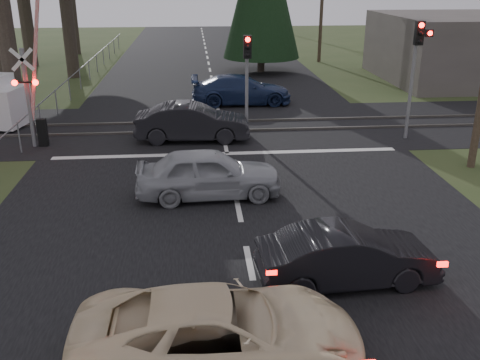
{
  "coord_description": "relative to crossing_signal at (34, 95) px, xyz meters",
  "views": [
    {
      "loc": [
        -1.18,
        -11.0,
        6.4
      ],
      "look_at": [
        -0.04,
        2.08,
        1.3
      ],
      "focal_mm": 40.0,
      "sensor_mm": 36.0,
      "label": 1
    }
  ],
  "objects": [
    {
      "name": "rail_near",
      "position": [
        7.27,
        1.41,
        -2.01
      ],
      "size": [
        120.0,
        0.12,
        0.1
      ],
      "primitive_type": "cube",
      "color": "#59544C",
      "rests_on": "ground"
    },
    {
      "name": "cream_coupe",
      "position": [
        6.39,
        -13.26,
        -1.37
      ],
      "size": [
        4.94,
        2.28,
        1.37
      ],
      "primitive_type": "imported",
      "rotation": [
        0.0,
        0.0,
        1.57
      ],
      "color": "beige",
      "rests_on": "ground"
    },
    {
      "name": "rail_far",
      "position": [
        7.27,
        3.01,
        -2.01
      ],
      "size": [
        120.0,
        0.12,
        0.1
      ],
      "primitive_type": "cube",
      "color": "#59544C",
      "rests_on": "ground"
    },
    {
      "name": "silver_car",
      "position": [
        6.46,
        -5.66,
        -1.31
      ],
      "size": [
        4.44,
        1.91,
        1.49
      ],
      "primitive_type": "imported",
      "rotation": [
        0.0,
        0.0,
        1.61
      ],
      "color": "gray",
      "rests_on": "ground"
    },
    {
      "name": "road",
      "position": [
        7.27,
        0.21,
        -2.05
      ],
      "size": [
        14.0,
        100.0,
        0.01
      ],
      "primitive_type": "cube",
      "color": "black",
      "rests_on": "ground"
    },
    {
      "name": "fence_left",
      "position": [
        -0.53,
        12.71,
        -2.06
      ],
      "size": [
        0.1,
        36.0,
        1.2
      ],
      "primitive_type": null,
      "color": "slate",
      "rests_on": "ground"
    },
    {
      "name": "ground",
      "position": [
        7.27,
        -9.79,
        -2.06
      ],
      "size": [
        120.0,
        120.0,
        0.0
      ],
      "primitive_type": "plane",
      "color": "#2E3E1C",
      "rests_on": "ground"
    },
    {
      "name": "stop_line",
      "position": [
        7.27,
        -1.59,
        -2.05
      ],
      "size": [
        13.0,
        0.35,
        0.0
      ],
      "primitive_type": "cube",
      "color": "silver",
      "rests_on": "ground"
    },
    {
      "name": "blue_sedan",
      "position": [
        8.55,
        6.58,
        -1.31
      ],
      "size": [
        5.15,
        2.1,
        1.49
      ],
      "primitive_type": "imported",
      "rotation": [
        0.0,
        0.0,
        1.57
      ],
      "color": "#19274B",
      "rests_on": "ground"
    },
    {
      "name": "rail_corridor",
      "position": [
        7.27,
        2.21,
        -2.05
      ],
      "size": [
        120.0,
        8.0,
        0.01
      ],
      "primitive_type": "cube",
      "color": "black",
      "rests_on": "ground"
    },
    {
      "name": "dark_hatchback",
      "position": [
        9.31,
        -10.8,
        -1.41
      ],
      "size": [
        4.0,
        1.64,
        1.29
      ],
      "primitive_type": "imported",
      "rotation": [
        0.0,
        0.0,
        1.64
      ],
      "color": "black",
      "rests_on": "ground"
    },
    {
      "name": "traffic_signal_center",
      "position": [
        8.27,
        0.89,
        0.75
      ],
      "size": [
        0.32,
        0.48,
        4.1
      ],
      "color": "slate",
      "rests_on": "ground"
    },
    {
      "name": "traffic_signal_right",
      "position": [
        14.82,
        -0.31,
        1.26
      ],
      "size": [
        0.68,
        0.48,
        4.7
      ],
      "color": "slate",
      "rests_on": "ground"
    },
    {
      "name": "dark_car_far",
      "position": [
        6.0,
        0.28,
        -1.3
      ],
      "size": [
        4.65,
        1.81,
        1.51
      ],
      "primitive_type": "imported",
      "rotation": [
        0.0,
        0.0,
        1.52
      ],
      "color": "black",
      "rests_on": "ground"
    },
    {
      "name": "crossing_signal",
      "position": [
        0.0,
        0.0,
        0.0
      ],
      "size": [
        1.62,
        0.38,
        6.96
      ],
      "color": "slate",
      "rests_on": "ground"
    }
  ]
}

